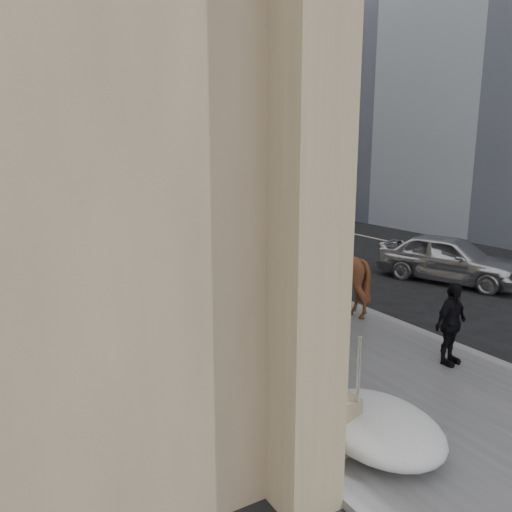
% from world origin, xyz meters
% --- Properties ---
extents(ground, '(140.00, 140.00, 0.00)m').
position_xyz_m(ground, '(0.00, 0.00, 0.00)').
color(ground, black).
rests_on(ground, ground).
extents(sidewalk, '(5.00, 80.00, 0.12)m').
position_xyz_m(sidewalk, '(0.00, 10.00, 0.06)').
color(sidewalk, '#4B4B4D').
rests_on(sidewalk, ground).
extents(curb, '(0.24, 80.00, 0.12)m').
position_xyz_m(curb, '(2.62, 10.00, 0.06)').
color(curb, slate).
rests_on(curb, ground).
extents(lane_line, '(0.15, 70.00, 0.01)m').
position_xyz_m(lane_line, '(10.50, 10.00, 0.01)').
color(lane_line, '#BFB78C').
rests_on(lane_line, ground).
extents(far_podium, '(2.00, 80.00, 4.00)m').
position_xyz_m(far_podium, '(15.50, 10.00, 2.00)').
color(far_podium, '#887358').
rests_on(far_podium, ground).
extents(bg_building_mid, '(30.00, 12.00, 28.00)m').
position_xyz_m(bg_building_mid, '(4.00, 60.00, 14.00)').
color(bg_building_mid, slate).
rests_on(bg_building_mid, ground).
extents(streetlight_mid, '(1.71, 0.24, 8.00)m').
position_xyz_m(streetlight_mid, '(2.74, 14.00, 4.58)').
color(streetlight_mid, '#2D2D30').
rests_on(streetlight_mid, ground).
extents(streetlight_far, '(1.71, 0.24, 8.00)m').
position_xyz_m(streetlight_far, '(2.74, 34.00, 4.58)').
color(streetlight_far, '#2D2D30').
rests_on(streetlight_far, ground).
extents(traffic_signal, '(4.10, 0.22, 6.00)m').
position_xyz_m(traffic_signal, '(2.07, 22.00, 4.00)').
color(traffic_signal, '#2D2D30').
rests_on(traffic_signal, ground).
extents(snow_bank, '(1.70, 18.10, 0.76)m').
position_xyz_m(snow_bank, '(-1.42, 8.11, 0.47)').
color(snow_bank, silver).
rests_on(snow_bank, sidewalk).
extents(mounted_horse_left, '(1.24, 2.47, 2.68)m').
position_xyz_m(mounted_horse_left, '(-1.43, 1.83, 1.20)').
color(mounted_horse_left, '#462015').
rests_on(mounted_horse_left, sidewalk).
extents(mounted_horse_right, '(1.88, 2.04, 2.66)m').
position_xyz_m(mounted_horse_right, '(1.54, 3.04, 1.23)').
color(mounted_horse_right, '#482714').
rests_on(mounted_horse_right, sidewalk).
extents(pedestrian, '(0.98, 0.53, 1.59)m').
position_xyz_m(pedestrian, '(1.69, -0.64, 0.92)').
color(pedestrian, black).
rests_on(pedestrian, sidewalk).
extents(car_silver, '(3.10, 4.74, 1.50)m').
position_xyz_m(car_silver, '(7.04, 3.75, 0.75)').
color(car_silver, '#B0B2B9').
rests_on(car_silver, ground).
extents(car_grey, '(3.06, 4.80, 1.29)m').
position_xyz_m(car_grey, '(10.58, 17.58, 0.65)').
color(car_grey, slate).
rests_on(car_grey, ground).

